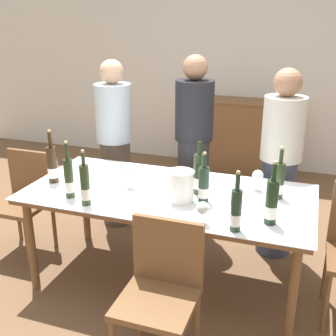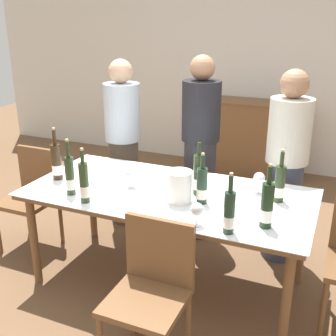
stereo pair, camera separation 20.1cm
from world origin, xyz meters
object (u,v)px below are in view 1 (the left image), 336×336
object	(u,v)px
wine_bottle_5	(69,179)
wine_bottle_6	(271,203)
wine_bottle_1	(199,175)
wine_glass_2	(129,175)
chair_left_end	(25,195)
wine_bottle_7	(85,186)
ice_bucket	(181,185)
person_guest_left	(194,149)
chair_near_front	(161,285)
person_guest_right	(280,166)
dining_table	(168,200)
wine_glass_1	(203,209)
wine_bottle_3	(52,165)
wine_bottle_0	(204,185)
wine_bottle_4	(279,181)
wine_bottle_2	(236,211)
person_host	(115,145)
wine_glass_0	(258,176)
sideboard_cabinet	(239,136)

from	to	relation	value
wine_bottle_5	wine_bottle_6	distance (m)	1.34
wine_bottle_1	wine_glass_2	bearing A→B (deg)	-171.34
chair_left_end	wine_bottle_7	bearing A→B (deg)	-27.81
ice_bucket	person_guest_left	size ratio (longest dim) A/B	0.13
wine_bottle_5	chair_left_end	xyz separation A→B (m)	(-0.70, 0.38, -0.38)
wine_bottle_5	chair_near_front	size ratio (longest dim) A/B	0.46
chair_near_front	person_guest_right	world-z (taller)	person_guest_right
dining_table	wine_bottle_1	world-z (taller)	wine_bottle_1
wine_glass_1	person_guest_right	world-z (taller)	person_guest_right
dining_table	chair_left_end	distance (m)	1.32
wine_bottle_3	wine_bottle_0	bearing A→B (deg)	1.06
dining_table	wine_glass_2	size ratio (longest dim) A/B	14.08
wine_bottle_3	wine_glass_2	world-z (taller)	wine_bottle_3
wine_bottle_4	wine_bottle_5	distance (m)	1.42
chair_near_front	wine_bottle_3	bearing A→B (deg)	150.27
wine_glass_2	chair_left_end	bearing A→B (deg)	174.09
chair_left_end	person_guest_right	size ratio (longest dim) A/B	0.55
ice_bucket	wine_bottle_0	size ratio (longest dim) A/B	0.61
wine_bottle_1	person_guest_left	world-z (taller)	person_guest_left
wine_bottle_3	wine_bottle_2	bearing A→B (deg)	-12.04
ice_bucket	wine_bottle_4	size ratio (longest dim) A/B	0.59
ice_bucket	person_host	bearing A→B (deg)	135.65
wine_glass_0	person_guest_right	size ratio (longest dim) A/B	0.10
ice_bucket	wine_bottle_1	distance (m)	0.19
chair_left_end	ice_bucket	bearing A→B (deg)	-7.84
chair_left_end	wine_bottle_5	bearing A→B (deg)	-28.76
wine_glass_0	wine_bottle_4	bearing A→B (deg)	-28.48
wine_bottle_1	person_guest_left	xyz separation A→B (m)	(-0.25, 0.77, -0.07)
dining_table	wine_bottle_7	distance (m)	0.61
wine_bottle_1	dining_table	bearing A→B (deg)	-166.41
dining_table	wine_bottle_5	distance (m)	0.71
ice_bucket	wine_bottle_1	xyz separation A→B (m)	(0.08, 0.17, 0.02)
wine_bottle_5	wine_bottle_7	distance (m)	0.18
wine_glass_0	chair_near_front	xyz separation A→B (m)	(-0.38, -0.95, -0.35)
wine_bottle_1	person_guest_right	size ratio (longest dim) A/B	0.24
wine_bottle_7	person_guest_left	distance (m)	1.26
wine_bottle_3	wine_glass_2	bearing A→B (deg)	7.37
wine_glass_2	chair_left_end	size ratio (longest dim) A/B	0.17
wine_bottle_4	wine_bottle_7	bearing A→B (deg)	-156.06
wine_bottle_0	wine_glass_2	xyz separation A→B (m)	(-0.56, 0.05, -0.02)
sideboard_cabinet	person_guest_right	bearing A→B (deg)	-71.14
wine_bottle_2	person_host	size ratio (longest dim) A/B	0.23
wine_bottle_1	chair_near_front	world-z (taller)	wine_bottle_1
wine_bottle_7	wine_glass_2	distance (m)	0.38
wine_bottle_3	wine_bottle_4	size ratio (longest dim) A/B	1.10
person_guest_right	ice_bucket	bearing A→B (deg)	-124.19
wine_bottle_0	wine_bottle_5	bearing A→B (deg)	-165.94
wine_glass_0	chair_near_front	size ratio (longest dim) A/B	0.18
wine_bottle_5	wine_bottle_3	bearing A→B (deg)	142.83
wine_bottle_1	wine_bottle_6	world-z (taller)	wine_bottle_6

